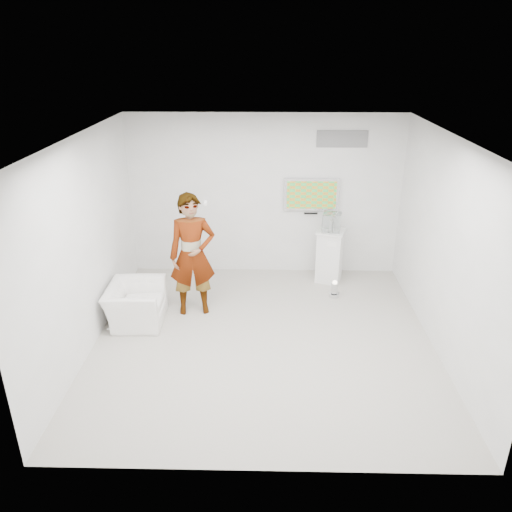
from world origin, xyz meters
name	(u,v)px	position (x,y,z in m)	size (l,w,h in m)	color
room	(264,247)	(0.00, 0.00, 1.50)	(5.01, 5.01, 3.00)	#A7A199
tv	(311,194)	(0.85, 2.45, 1.55)	(1.00, 0.08, 0.60)	silver
logo_decal	(342,139)	(1.35, 2.49, 2.55)	(0.90, 0.02, 0.30)	slate
person	(192,255)	(-1.14, 0.85, 1.00)	(0.73, 0.48, 2.01)	white
armchair	(136,304)	(-2.02, 0.49, 0.31)	(0.96, 0.84, 0.62)	white
pedestal	(329,256)	(1.20, 2.08, 0.49)	(0.48, 0.48, 0.99)	white
floor_uplight	(334,289)	(1.23, 1.41, 0.15)	(0.19, 0.19, 0.29)	silver
vitrine	(332,222)	(1.20, 2.08, 1.15)	(0.32, 0.32, 0.32)	white
console	(331,225)	(1.20, 2.08, 1.09)	(0.05, 0.16, 0.21)	white
wii_remote	(206,203)	(-0.92, 1.05, 1.81)	(0.04, 0.16, 0.04)	white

